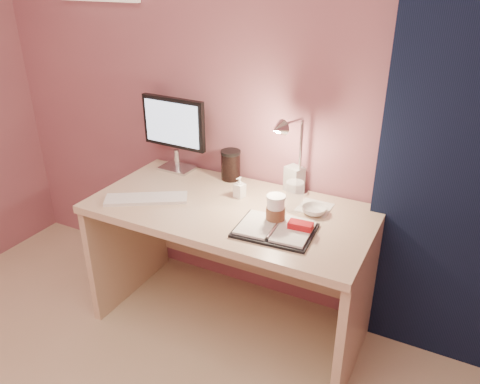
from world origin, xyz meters
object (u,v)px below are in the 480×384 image
at_px(clear_cup, 295,196).
at_px(desk_lamp, 300,152).
at_px(planner, 277,229).
at_px(lotion_bottle, 240,187).
at_px(coffee_cup, 276,211).
at_px(keyboard, 146,199).
at_px(bowl, 314,210).
at_px(desk, 237,239).
at_px(product_box, 294,179).
at_px(monitor, 175,127).
at_px(dark_jar, 231,166).

bearing_deg(clear_cup, desk_lamp, 97.95).
xyz_separation_m(planner, lotion_bottle, (-0.31, 0.24, 0.04)).
distance_m(coffee_cup, desk_lamp, 0.32).
distance_m(keyboard, desk_lamp, 0.81).
bearing_deg(bowl, lotion_bottle, 179.96).
xyz_separation_m(clear_cup, bowl, (0.10, 0.00, -0.06)).
bearing_deg(desk, product_box, 48.49).
bearing_deg(product_box, keyboard, -122.42).
height_order(lotion_bottle, desk_lamp, desk_lamp).
xyz_separation_m(planner, clear_cup, (-0.01, 0.23, 0.06)).
relative_size(monitor, desk_lamp, 0.99).
bearing_deg(bowl, monitor, 169.93).
bearing_deg(planner, keyboard, 177.11).
bearing_deg(desk_lamp, keyboard, -136.42).
distance_m(clear_cup, product_box, 0.21).
height_order(keyboard, dark_jar, dark_jar).
bearing_deg(monitor, desk, -19.85).
height_order(monitor, coffee_cup, monitor).
distance_m(planner, product_box, 0.44).
relative_size(keyboard, desk_lamp, 0.95).
xyz_separation_m(desk, coffee_cup, (0.26, -0.13, 0.29)).
bearing_deg(planner, bowl, 64.60).
height_order(coffee_cup, lotion_bottle, coffee_cup).
xyz_separation_m(monitor, bowl, (0.89, -0.16, -0.24)).
relative_size(monitor, dark_jar, 2.84).
relative_size(clear_cup, product_box, 1.09).
xyz_separation_m(bowl, product_box, (-0.18, 0.20, 0.05)).
bearing_deg(product_box, desk_lamp, -38.88).
bearing_deg(coffee_cup, lotion_bottle, 147.76).
height_order(coffee_cup, bowl, coffee_cup).
distance_m(keyboard, dark_jar, 0.50).
relative_size(bowl, lotion_bottle, 1.08).
bearing_deg(clear_cup, lotion_bottle, 179.23).
relative_size(clear_cup, desk_lamp, 0.34).
relative_size(lotion_bottle, product_box, 0.81).
relative_size(planner, desk_lamp, 0.84).
bearing_deg(bowl, desk, -173.50).
bearing_deg(dark_jar, desk_lamp, -13.58).
height_order(coffee_cup, product_box, coffee_cup).
height_order(dark_jar, desk_lamp, desk_lamp).
xyz_separation_m(clear_cup, lotion_bottle, (-0.30, 0.00, -0.02)).
bearing_deg(monitor, desk_lamp, -3.97).
distance_m(coffee_cup, product_box, 0.37).
bearing_deg(lotion_bottle, dark_jar, 129.43).
height_order(monitor, keyboard, monitor).
height_order(clear_cup, product_box, clear_cup).
xyz_separation_m(desk, monitor, (-0.50, 0.20, 0.48)).
height_order(lotion_bottle, dark_jar, dark_jar).
relative_size(dark_jar, desk_lamp, 0.35).
bearing_deg(keyboard, desk, -5.02).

